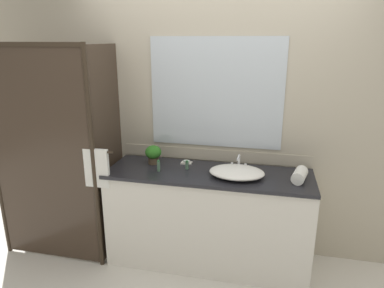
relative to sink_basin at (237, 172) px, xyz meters
name	(u,v)px	position (x,y,z in m)	size (l,w,h in m)	color
ground_plane	(207,260)	(-0.25, 0.04, -0.94)	(8.00, 8.00, 0.00)	silver
wall_back_with_mirror	(216,119)	(-0.25, 0.38, 0.37)	(4.40, 0.06, 2.60)	#B2A893
vanity_cabinet	(208,218)	(-0.25, 0.05, -0.49)	(1.80, 0.58, 0.90)	silver
shower_enclosure	(65,155)	(-1.52, -0.15, 0.09)	(1.20, 0.59, 2.00)	#2D2319
sink_basin	(237,172)	(0.00, 0.00, 0.00)	(0.47, 0.35, 0.08)	white
faucet	(239,165)	(0.00, 0.16, 0.01)	(0.17, 0.15, 0.14)	silver
potted_plant	(153,153)	(-0.79, 0.15, 0.06)	(0.15, 0.15, 0.17)	#473828
soap_dish	(187,162)	(-0.49, 0.22, -0.03)	(0.10, 0.07, 0.04)	silver
amenity_bottle_shampoo	(187,165)	(-0.45, 0.08, 0.00)	(0.03, 0.03, 0.08)	#4C7056
amenity_bottle_lotion	(159,166)	(-0.69, -0.03, 0.01)	(0.03, 0.03, 0.10)	#4C7056
rolled_towel_near_edge	(300,175)	(0.51, 0.01, 0.01)	(0.10, 0.10, 0.21)	white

